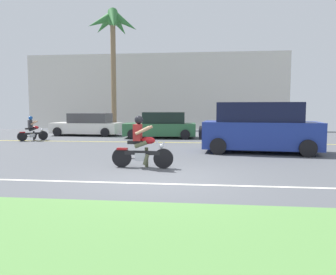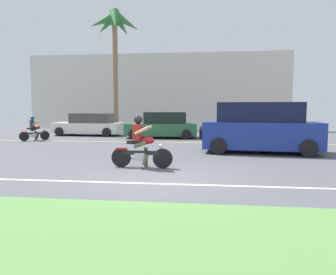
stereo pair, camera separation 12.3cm
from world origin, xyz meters
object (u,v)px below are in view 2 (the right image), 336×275
palm_tree_0 (115,31)px  motorcyclist_distant (34,130)px  parked_car_1 (162,126)px  motorcyclist (141,146)px  parked_car_0 (89,125)px  suv_nearby (260,128)px

palm_tree_0 → motorcyclist_distant: size_ratio=6.32×
parked_car_1 → motorcyclist: bearing=-85.7°
parked_car_0 → motorcyclist: bearing=-62.5°
motorcyclist → motorcyclist_distant: size_ratio=1.39×
suv_nearby → motorcyclist_distant: (-11.61, 3.46, -0.40)m
palm_tree_0 → parked_car_1: bearing=-39.9°
suv_nearby → parked_car_1: size_ratio=1.11×
motorcyclist → palm_tree_0: (-4.53, 13.01, 6.42)m
suv_nearby → motorcyclist_distant: bearing=163.4°
parked_car_1 → palm_tree_0: bearing=140.1°
parked_car_1 → motorcyclist_distant: parked_car_1 is taller
parked_car_1 → motorcyclist_distant: (-6.81, -2.46, -0.15)m
palm_tree_0 → motorcyclist_distant: (-3.02, -5.63, -6.51)m
suv_nearby → parked_car_1: bearing=129.1°
parked_car_0 → parked_car_1: size_ratio=1.03×
motorcyclist → motorcyclist_distant: bearing=135.7°
parked_car_0 → palm_tree_0: (1.21, 1.98, 6.40)m
motorcyclist → parked_car_0: 12.44m
motorcyclist → parked_car_0: motorcyclist is taller
suv_nearby → palm_tree_0: bearing=133.4°
parked_car_0 → palm_tree_0: 6.80m
parked_car_1 → motorcyclist_distant: size_ratio=3.21×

